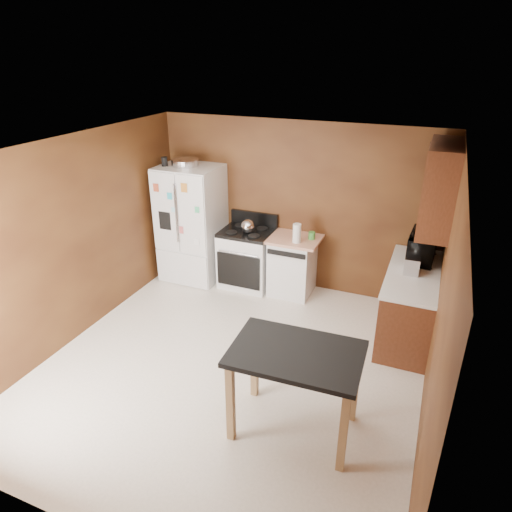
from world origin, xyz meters
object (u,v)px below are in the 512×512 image
Objects in this scene: refrigerator at (192,224)px; gas_range at (247,257)px; green_canister at (312,236)px; dishwasher at (292,265)px; island at (296,364)px; kettle at (248,226)px; microwave at (423,248)px; paper_towel at (297,233)px; pen_cup at (165,162)px; roasting_pan at (185,163)px; toaster at (412,264)px.

gas_range is at bearing 3.81° from refrigerator.
gas_range reaches higher than green_canister.
island is at bearing -71.27° from dishwasher.
microwave reaches higher than kettle.
gas_range is 1.24× the size of dishwasher.
paper_towel is 1.67m from microwave.
dishwasher is (1.96, 0.20, -1.41)m from pen_cup.
dishwasher is at bearing 5.69° from pen_cup.
green_canister is 1.09m from gas_range.
dishwasher is (0.68, 0.10, -0.55)m from kettle.
gas_range is at bearing -178.06° from dishwasher.
refrigerator is at bearing -176.19° from gas_range.
dishwasher is at bearing -167.79° from green_canister.
refrigerator is at bearing -13.74° from roasting_pan.
microwave is (1.50, -0.14, 0.12)m from green_canister.
paper_towel is 0.27m from green_canister.
gas_range is (-2.48, 0.06, -0.60)m from microwave.
green_canister is 2.72m from island.
kettle is 0.72× the size of toaster.
microwave is (0.08, 0.42, 0.06)m from toaster.
refrigerator is 1.69m from dishwasher.
kettle is at bearing 121.93° from island.
microwave reaches higher than gas_range.
paper_towel is 0.22× the size of island.
microwave is 1.87m from dishwasher.
island is (2.51, -2.51, -0.13)m from refrigerator.
microwave reaches higher than toaster.
microwave reaches higher than island.
gas_range is (-0.81, 0.11, -0.56)m from paper_towel.
microwave is 0.67× the size of dishwasher.
pen_cup reaches higher than island.
gas_range is at bearing 7.85° from pen_cup.
roasting_pan reaches higher than toaster.
green_canister is at bearing 4.68° from gas_range.
toaster is (3.64, -0.31, -0.86)m from pen_cup.
microwave is (3.45, -0.02, -0.79)m from roasting_pan.
refrigerator is at bearing 92.94° from microwave.
pen_cup reaches higher than gas_range.
kettle is at bearing -58.64° from gas_range.
green_canister is 0.06× the size of refrigerator.
dishwasher is (1.63, 0.09, -0.45)m from refrigerator.
toaster reaches higher than island.
green_canister is at bearing 49.64° from paper_towel.
gas_range is (0.91, 0.06, -0.44)m from refrigerator.
toaster is (3.36, -0.44, -0.85)m from roasting_pan.
island is at bearing -40.17° from pen_cup.
gas_range is at bearing 91.51° from microwave.
pen_cup is 1.03m from refrigerator.
microwave is at bearing -5.50° from green_canister.
dishwasher is at bearing 160.53° from toaster.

